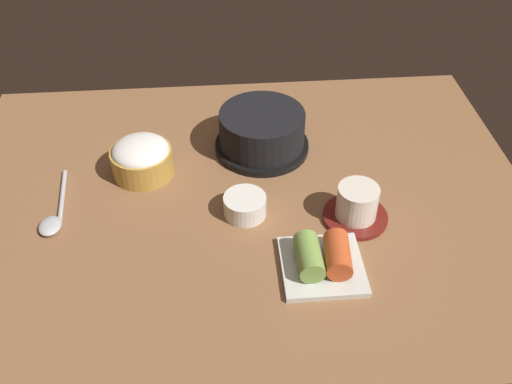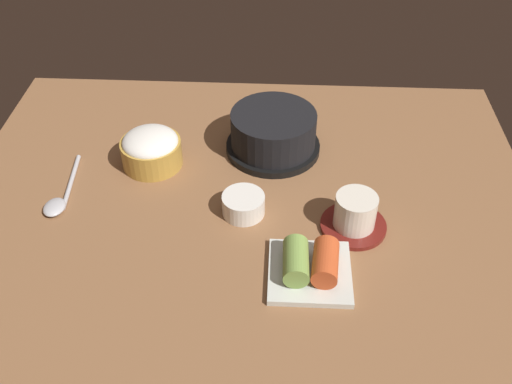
{
  "view_description": "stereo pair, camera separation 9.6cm",
  "coord_description": "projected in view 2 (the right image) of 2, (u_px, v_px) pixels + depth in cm",
  "views": [
    {
      "loc": [
        -3.99,
        -74.39,
        68.64
      ],
      "look_at": [
        2.0,
        -2.0,
        5.0
      ],
      "focal_mm": 40.62,
      "sensor_mm": 36.0,
      "label": 1
    },
    {
      "loc": [
        5.65,
        -74.54,
        68.64
      ],
      "look_at": [
        2.0,
        -2.0,
        5.0
      ],
      "focal_mm": 40.62,
      "sensor_mm": 36.0,
      "label": 2
    }
  ],
  "objects": [
    {
      "name": "kimchi_plate",
      "position": [
        310.0,
        266.0,
        0.86
      ],
      "size": [
        12.37,
        12.37,
        4.86
      ],
      "color": "silver",
      "rests_on": "dining_table"
    },
    {
      "name": "rice_bowl",
      "position": [
        151.0,
        149.0,
        1.05
      ],
      "size": [
        11.0,
        11.0,
        6.89
      ],
      "color": "#B78C38",
      "rests_on": "dining_table"
    },
    {
      "name": "banchan_cup_center",
      "position": [
        243.0,
        204.0,
        0.96
      ],
      "size": [
        7.14,
        7.14,
        3.59
      ],
      "color": "white",
      "rests_on": "dining_table"
    },
    {
      "name": "spoon",
      "position": [
        60.0,
        199.0,
        0.99
      ],
      "size": [
        3.6,
        16.69,
        1.35
      ],
      "color": "#B7B7BC",
      "rests_on": "dining_table"
    },
    {
      "name": "stone_pot",
      "position": [
        273.0,
        132.0,
        1.08
      ],
      "size": [
        17.77,
        17.77,
        8.0
      ],
      "color": "black",
      "rests_on": "dining_table"
    },
    {
      "name": "tea_cup_with_saucer",
      "position": [
        355.0,
        214.0,
        0.93
      ],
      "size": [
        10.77,
        10.77,
        6.49
      ],
      "color": "maroon",
      "rests_on": "dining_table"
    },
    {
      "name": "dining_table",
      "position": [
        245.0,
        201.0,
        1.01
      ],
      "size": [
        100.0,
        76.0,
        2.0
      ],
      "primitive_type": "cube",
      "color": "brown",
      "rests_on": "ground"
    }
  ]
}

